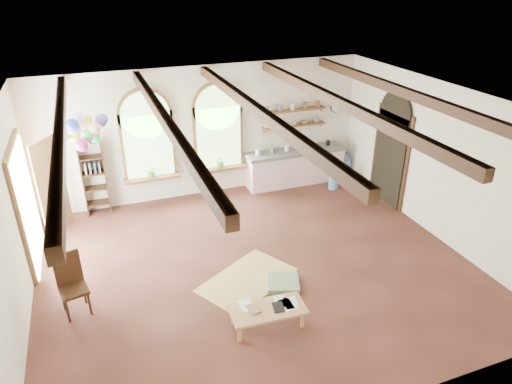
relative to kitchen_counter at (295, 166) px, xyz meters
name	(u,v)px	position (x,y,z in m)	size (l,w,h in m)	color
floor	(256,266)	(-2.30, -3.20, -0.48)	(8.00, 8.00, 0.00)	brown
ceiling_beams	(256,110)	(-2.30, -3.20, 2.62)	(6.20, 6.80, 0.18)	#3B2613
window_left	(148,139)	(-3.70, 0.23, 1.16)	(1.30, 0.28, 2.20)	brown
window_right	(218,130)	(-2.00, 0.23, 1.16)	(1.30, 0.28, 2.20)	brown
left_doorway	(27,206)	(-6.25, -1.40, 0.67)	(0.10, 1.90, 2.50)	brown
right_doorway	(389,159)	(1.65, -1.70, 0.62)	(0.10, 1.30, 2.40)	black
kitchen_counter	(295,166)	(0.00, 0.00, 0.00)	(2.68, 0.62, 0.94)	beige
wall_shelf_lower	(294,125)	(0.00, 0.18, 1.07)	(1.70, 0.24, 0.04)	brown
wall_shelf_upper	(294,110)	(0.00, 0.18, 1.47)	(1.70, 0.24, 0.04)	brown
wall_clock	(336,107)	(1.25, 0.25, 1.42)	(0.32, 0.32, 0.04)	black
bookshelf	(94,177)	(-5.00, 0.12, 0.42)	(0.53, 0.32, 1.80)	#3B2613
coffee_table	(268,311)	(-2.70, -4.80, -0.17)	(1.23, 0.61, 0.34)	tan
side_chair	(75,296)	(-5.56, -3.36, -0.16)	(0.51, 0.51, 1.08)	#3B2613
floor_mat	(247,280)	(-2.61, -3.57, -0.47)	(1.75, 1.08, 0.02)	#D2C269
floor_cushion	(283,283)	(-2.05, -3.93, -0.43)	(0.56, 0.56, 0.10)	#698A5F
water_jug_a	(334,181)	(0.80, -0.67, -0.25)	(0.27, 0.27, 0.51)	#5A8CC0
water_jug_b	(345,166)	(1.52, 0.00, -0.22)	(0.31, 0.31, 0.60)	#5A8CC0
balloon_cluster	(84,130)	(-5.02, -0.90, 1.87)	(0.96, 0.96, 1.16)	white
table_book	(249,311)	(-3.00, -4.75, -0.12)	(0.18, 0.26, 0.02)	olive
tablet	(278,307)	(-2.53, -4.83, -0.13)	(0.17, 0.25, 0.01)	black
potted_plant_left	(152,171)	(-3.70, 0.12, 0.37)	(0.27, 0.23, 0.30)	#598C4C
potted_plant_right	(221,162)	(-2.00, 0.12, 0.37)	(0.27, 0.23, 0.30)	#598C4C
shelf_cup_a	(267,126)	(-0.75, 0.18, 1.14)	(0.12, 0.10, 0.10)	white
shelf_cup_b	(280,124)	(-0.40, 0.18, 1.14)	(0.10, 0.10, 0.09)	beige
shelf_bowl_a	(292,124)	(-0.05, 0.18, 1.12)	(0.22, 0.22, 0.05)	beige
shelf_bowl_b	(304,122)	(0.30, 0.18, 1.12)	(0.20, 0.20, 0.06)	#8C664C
shelf_vase	(317,118)	(0.65, 0.18, 1.19)	(0.18, 0.18, 0.19)	slate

